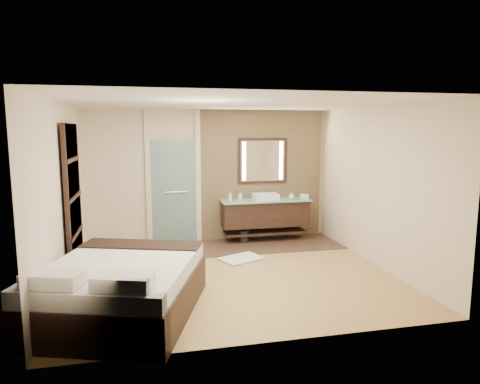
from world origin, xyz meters
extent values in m
plane|color=olive|center=(0.00, 0.00, 0.00)|extent=(5.00, 5.00, 0.00)
cube|color=#35261D|center=(0.60, 1.60, 0.01)|extent=(3.80, 1.30, 0.01)
cube|color=tan|center=(1.10, 2.21, 1.35)|extent=(2.60, 0.08, 2.70)
cube|color=black|center=(1.10, 1.92, 0.57)|extent=(1.80, 0.50, 0.50)
cube|color=black|center=(1.10, 1.92, 0.18)|extent=(1.71, 0.45, 0.04)
cube|color=#8DD8CE|center=(1.10, 1.90, 0.85)|extent=(1.85, 0.55, 0.03)
cube|color=white|center=(1.10, 1.90, 0.93)|extent=(0.50, 0.38, 0.13)
cylinder|color=silver|center=(1.10, 2.09, 0.95)|extent=(0.03, 0.03, 0.18)
cylinder|color=silver|center=(1.10, 2.05, 1.03)|extent=(0.02, 0.10, 0.02)
cube|color=black|center=(1.10, 2.16, 1.65)|extent=(1.06, 0.03, 0.96)
cube|color=white|center=(1.10, 2.15, 1.65)|extent=(0.94, 0.01, 0.84)
cube|color=#FFE9BF|center=(0.70, 2.14, 1.65)|extent=(0.07, 0.01, 0.80)
cube|color=#FFE9BF|center=(1.50, 2.14, 1.65)|extent=(0.07, 0.01, 0.80)
cube|color=#A4CFCF|center=(-0.75, 2.20, 1.05)|extent=(0.90, 0.05, 2.10)
cylinder|color=silver|center=(-0.70, 2.15, 1.05)|extent=(0.45, 0.03, 0.03)
cube|color=beige|center=(-1.25, 2.21, 1.35)|extent=(0.10, 0.08, 2.70)
cube|color=beige|center=(-0.25, 2.21, 1.35)|extent=(0.10, 0.08, 2.70)
cube|color=black|center=(-2.43, 0.60, 1.20)|extent=(0.06, 1.20, 2.40)
cube|color=beige|center=(-2.41, 0.60, 0.37)|extent=(0.02, 1.06, 0.52)
cube|color=beige|center=(-2.41, 0.60, 0.96)|extent=(0.02, 1.06, 0.52)
cube|color=beige|center=(-2.41, 0.60, 1.54)|extent=(0.02, 1.06, 0.52)
cube|color=beige|center=(-2.41, 0.60, 2.13)|extent=(0.02, 1.06, 0.52)
cube|color=black|center=(-1.65, -1.15, 0.24)|extent=(2.33, 2.61, 0.48)
cube|color=silver|center=(-1.65, -1.15, 0.57)|extent=(2.27, 2.54, 0.20)
cube|color=black|center=(-1.39, -0.38, 0.67)|extent=(1.75, 1.00, 0.04)
cube|color=silver|center=(-2.29, -1.85, 0.76)|extent=(0.67, 0.50, 0.15)
cube|color=silver|center=(-1.57, -2.09, 0.76)|extent=(0.67, 0.50, 0.15)
cube|color=silver|center=(0.32, 0.75, 0.02)|extent=(0.86, 0.75, 0.02)
cylinder|color=black|center=(0.62, 1.85, 0.13)|extent=(0.22, 0.22, 0.26)
cube|color=silver|center=(1.92, 1.76, 0.92)|extent=(0.16, 0.16, 0.10)
imported|color=silver|center=(0.35, 1.87, 0.96)|extent=(0.08, 0.08, 0.20)
imported|color=#B2B2B2|center=(0.59, 2.02, 0.95)|extent=(0.08, 0.08, 0.16)
imported|color=#BEEFEC|center=(1.64, 1.86, 0.94)|extent=(0.14, 0.14, 0.14)
imported|color=white|center=(1.92, 1.94, 0.91)|extent=(0.14, 0.14, 0.09)
camera|label=1|loc=(-1.32, -6.45, 2.31)|focal=32.00mm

